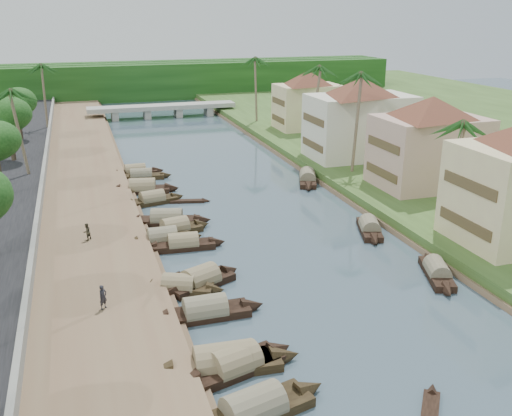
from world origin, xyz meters
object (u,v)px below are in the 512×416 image
object	(u,v)px
bridge	(162,108)
sampan_0	(253,410)
sampan_1	(235,365)
person_near	(103,297)

from	to	relation	value
bridge	sampan_0	bearing A→B (deg)	-95.84
sampan_1	sampan_0	bearing A→B (deg)	-107.92
bridge	sampan_0	distance (m)	87.64
sampan_1	person_near	world-z (taller)	person_near
person_near	sampan_0	bearing A→B (deg)	-102.42
sampan_0	person_near	size ratio (longest dim) A/B	5.39
bridge	sampan_0	size ratio (longest dim) A/B	3.11
sampan_0	person_near	world-z (taller)	person_near
sampan_0	person_near	xyz separation A→B (m)	(-6.50, 12.19, 1.22)
sampan_0	sampan_1	xyz separation A→B (m)	(0.15, 3.99, 0.00)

